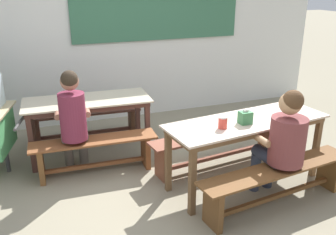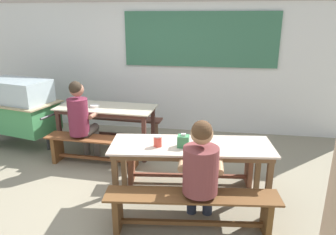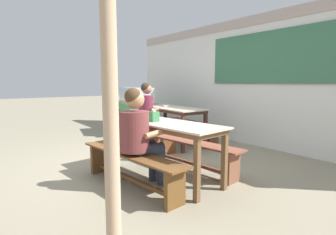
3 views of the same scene
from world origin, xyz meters
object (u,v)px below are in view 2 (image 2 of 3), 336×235
object	(u,v)px
bench_near_front	(192,207)
tissue_box	(183,141)
dining_table_near	(191,151)
bench_far_back	(119,124)
person_near_front	(201,168)
bench_far_front	(94,147)
dining_table_far	(106,112)
soup_bowl	(95,106)
food_cart	(18,107)
bench_near_back	(190,163)
condiment_jar	(158,141)
person_left_back_turned	(81,117)

from	to	relation	value
bench_near_front	tissue_box	world-z (taller)	tissue_box
dining_table_near	bench_far_back	xyz separation A→B (m)	(-1.48, 1.87, -0.40)
person_near_front	bench_far_back	bearing A→B (deg)	124.97
bench_far_front	tissue_box	bearing A→B (deg)	-32.13
tissue_box	bench_near_front	bearing A→B (deg)	-71.55
dining_table_far	soup_bowl	xyz separation A→B (m)	(-0.17, -0.04, 0.10)
bench_near_front	food_cart	size ratio (longest dim) A/B	1.01
food_cart	tissue_box	world-z (taller)	food_cart
bench_near_back	condiment_jar	xyz separation A→B (m)	(-0.31, -0.63, 0.54)
bench_far_back	soup_bowl	bearing A→B (deg)	-109.55
bench_far_back	food_cart	xyz separation A→B (m)	(-1.61, -0.50, 0.39)
dining_table_far	bench_near_front	bearing A→B (deg)	-49.91
food_cart	dining_table_far	bearing A→B (deg)	-0.82
bench_far_back	bench_near_back	size ratio (longest dim) A/B	0.86
bench_far_front	soup_bowl	world-z (taller)	soup_bowl
bench_far_back	person_near_front	distance (m)	2.86
dining_table_far	bench_far_back	xyz separation A→B (m)	(0.03, 0.52, -0.39)
bench_far_front	tissue_box	distance (m)	1.80
bench_near_back	person_near_front	world-z (taller)	person_near_front
bench_near_back	food_cart	world-z (taller)	food_cart
person_left_back_turned	tissue_box	distance (m)	1.94
soup_bowl	bench_near_front	bearing A→B (deg)	-46.31
dining_table_near	bench_near_front	size ratio (longest dim) A/B	1.05
bench_near_front	condiment_jar	distance (m)	0.80
person_near_front	bench_near_front	bearing A→B (deg)	-137.49
dining_table_near	soup_bowl	size ratio (longest dim) A/B	12.42
dining_table_near	person_near_front	xyz separation A→B (m)	(0.14, -0.45, 0.02)
bench_far_back	bench_far_front	bearing A→B (deg)	-93.00
bench_far_front	food_cart	xyz separation A→B (m)	(-1.56, 0.54, 0.40)
bench_far_front	person_near_front	distance (m)	2.15
bench_near_front	condiment_jar	bearing A→B (deg)	136.88
dining_table_near	food_cart	size ratio (longest dim) A/B	1.07
dining_table_far	tissue_box	xyz separation A→B (m)	(1.43, -1.43, 0.15)
bench_near_back	bench_far_back	bearing A→B (deg)	136.42
dining_table_near	bench_near_front	bearing A→B (deg)	-83.27
bench_far_front	soup_bowl	bearing A→B (deg)	106.86
bench_near_back	bench_near_front	xyz separation A→B (m)	(0.12, -1.03, -0.01)
food_cart	soup_bowl	distance (m)	1.42
person_near_front	tissue_box	xyz separation A→B (m)	(-0.22, 0.37, 0.13)
bench_far_front	food_cart	bearing A→B (deg)	160.85
dining_table_near	tissue_box	distance (m)	0.19
dining_table_far	bench_far_front	world-z (taller)	dining_table_far
dining_table_far	tissue_box	bearing A→B (deg)	-45.10
person_left_back_turned	person_near_front	world-z (taller)	person_left_back_turned
bench_far_back	condiment_jar	size ratio (longest dim) A/B	12.46
bench_near_back	soup_bowl	bearing A→B (deg)	153.91
person_near_front	condiment_jar	xyz separation A→B (m)	(-0.51, 0.33, 0.13)
bench_far_back	person_left_back_turned	distance (m)	1.08
bench_near_back	person_near_front	distance (m)	1.07
dining_table_far	bench_near_front	distance (m)	2.47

